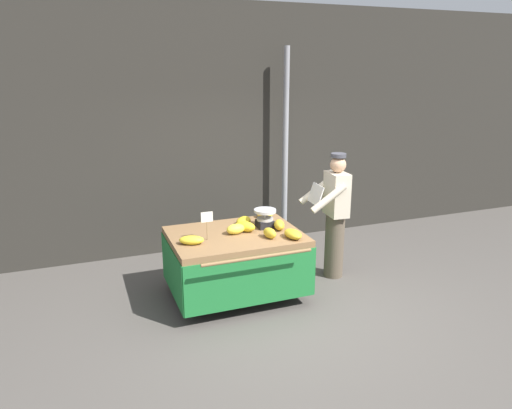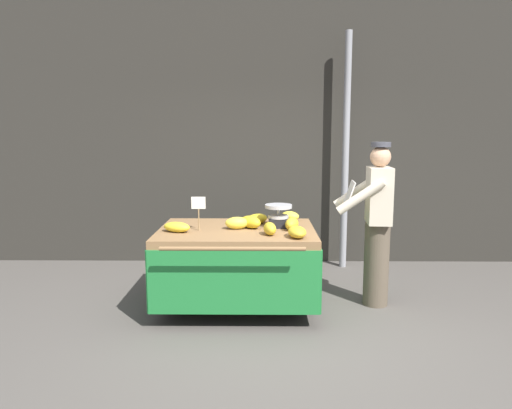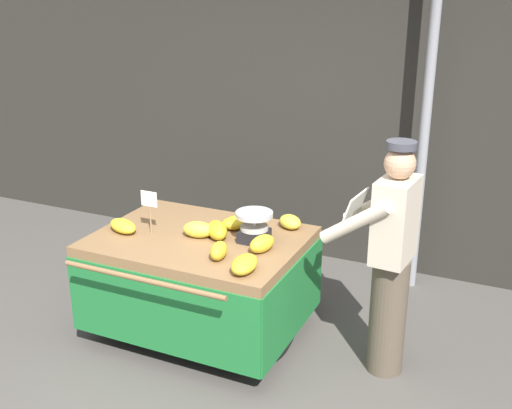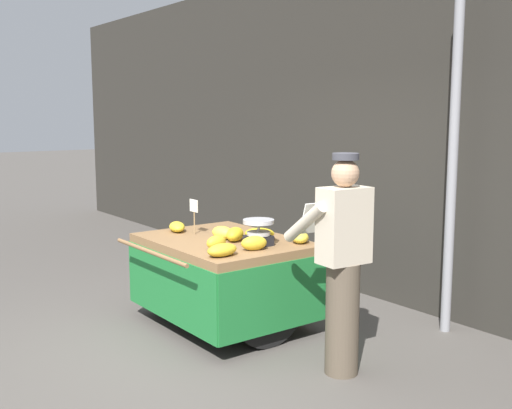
# 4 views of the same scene
# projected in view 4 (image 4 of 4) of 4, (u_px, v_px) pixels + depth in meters

# --- Properties ---
(ground_plane) EXTENTS (60.00, 60.00, 0.00)m
(ground_plane) POSITION_uv_depth(u_px,v_px,m) (186.00, 357.00, 5.11)
(ground_plane) COLOR #514C47
(back_wall) EXTENTS (16.00, 0.24, 3.73)m
(back_wall) POSITION_uv_depth(u_px,v_px,m) (403.00, 127.00, 6.41)
(back_wall) COLOR #2D2B26
(back_wall) RESTS_ON ground
(street_pole) EXTENTS (0.09, 0.09, 3.10)m
(street_pole) POSITION_uv_depth(u_px,v_px,m) (452.00, 165.00, 5.52)
(street_pole) COLOR gray
(street_pole) RESTS_ON ground
(banana_cart) EXTENTS (1.60, 1.38, 0.84)m
(banana_cart) POSITION_uv_depth(u_px,v_px,m) (224.00, 262.00, 5.80)
(banana_cart) COLOR olive
(banana_cart) RESTS_ON ground
(weighing_scale) EXTENTS (0.28, 0.28, 0.24)m
(weighing_scale) POSITION_uv_depth(u_px,v_px,m) (259.00, 232.00, 5.47)
(weighing_scale) COLOR black
(weighing_scale) RESTS_ON banana_cart
(price_sign) EXTENTS (0.14, 0.01, 0.34)m
(price_sign) POSITION_uv_depth(u_px,v_px,m) (194.00, 209.00, 5.98)
(price_sign) COLOR #997A51
(price_sign) RESTS_ON banana_cart
(banana_bunch_0) EXTENTS (0.16, 0.23, 0.12)m
(banana_bunch_0) POSITION_uv_depth(u_px,v_px,m) (216.00, 242.00, 5.32)
(banana_bunch_0) COLOR gold
(banana_bunch_0) RESTS_ON banana_cart
(banana_bunch_1) EXTENTS (0.32, 0.25, 0.10)m
(banana_bunch_1) POSITION_uv_depth(u_px,v_px,m) (177.00, 227.00, 6.12)
(banana_bunch_1) COLOR yellow
(banana_bunch_1) RESTS_ON banana_cart
(banana_bunch_2) EXTENTS (0.26, 0.19, 0.12)m
(banana_bunch_2) POSITION_uv_depth(u_px,v_px,m) (223.00, 233.00, 5.75)
(banana_bunch_2) COLOR yellow
(banana_bunch_2) RESTS_ON banana_cart
(banana_bunch_3) EXTENTS (0.26, 0.26, 0.10)m
(banana_bunch_3) POSITION_uv_depth(u_px,v_px,m) (300.00, 237.00, 5.58)
(banana_bunch_3) COLOR yellow
(banana_bunch_3) RESTS_ON banana_cart
(banana_bunch_4) EXTENTS (0.20, 0.30, 0.11)m
(banana_bunch_4) POSITION_uv_depth(u_px,v_px,m) (222.00, 250.00, 5.06)
(banana_bunch_4) COLOR gold
(banana_bunch_4) RESTS_ON banana_cart
(banana_bunch_5) EXTENTS (0.31, 0.32, 0.11)m
(banana_bunch_5) POSITION_uv_depth(u_px,v_px,m) (260.00, 233.00, 5.76)
(banana_bunch_5) COLOR gold
(banana_bunch_5) RESTS_ON banana_cart
(banana_bunch_6) EXTENTS (0.29, 0.30, 0.13)m
(banana_bunch_6) POSITION_uv_depth(u_px,v_px,m) (235.00, 234.00, 5.67)
(banana_bunch_6) COLOR gold
(banana_bunch_6) RESTS_ON banana_cart
(banana_bunch_7) EXTENTS (0.19, 0.26, 0.12)m
(banana_bunch_7) POSITION_uv_depth(u_px,v_px,m) (254.00, 243.00, 5.29)
(banana_bunch_7) COLOR gold
(banana_bunch_7) RESTS_ON banana_cart
(vendor_person) EXTENTS (0.60, 0.55, 1.71)m
(vendor_person) POSITION_uv_depth(u_px,v_px,m) (342.00, 263.00, 4.69)
(vendor_person) COLOR brown
(vendor_person) RESTS_ON ground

